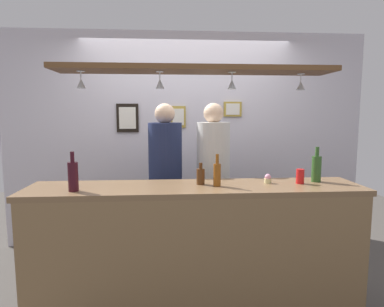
% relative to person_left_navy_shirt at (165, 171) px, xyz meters
% --- Properties ---
extents(ground_plane, '(8.00, 8.00, 0.00)m').
position_rel_person_left_navy_shirt_xyz_m(ground_plane, '(0.25, -0.37, -1.04)').
color(ground_plane, '#4C4742').
extents(back_wall, '(4.40, 0.06, 2.60)m').
position_rel_person_left_navy_shirt_xyz_m(back_wall, '(0.25, 0.73, 0.26)').
color(back_wall, silver).
rests_on(back_wall, ground_plane).
extents(bar_counter, '(2.70, 0.55, 1.04)m').
position_rel_person_left_navy_shirt_xyz_m(bar_counter, '(0.25, -0.88, -0.34)').
color(bar_counter, brown).
rests_on(bar_counter, ground_plane).
extents(overhead_glass_rack, '(2.20, 0.36, 0.04)m').
position_rel_person_left_navy_shirt_xyz_m(overhead_glass_rack, '(0.25, -0.67, 0.93)').
color(overhead_glass_rack, brown).
extents(hanging_wineglass_far_left, '(0.07, 0.07, 0.13)m').
position_rel_person_left_navy_shirt_xyz_m(hanging_wineglass_far_left, '(-0.63, -0.69, 0.82)').
color(hanging_wineglass_far_left, silver).
rests_on(hanging_wineglass_far_left, overhead_glass_rack).
extents(hanging_wineglass_left, '(0.07, 0.07, 0.13)m').
position_rel_person_left_navy_shirt_xyz_m(hanging_wineglass_left, '(-0.03, -0.70, 0.82)').
color(hanging_wineglass_left, silver).
rests_on(hanging_wineglass_left, overhead_glass_rack).
extents(hanging_wineglass_center_left, '(0.07, 0.07, 0.13)m').
position_rel_person_left_navy_shirt_xyz_m(hanging_wineglass_center_left, '(0.54, -0.70, 0.82)').
color(hanging_wineglass_center_left, silver).
rests_on(hanging_wineglass_center_left, overhead_glass_rack).
extents(hanging_wineglass_center, '(0.07, 0.07, 0.13)m').
position_rel_person_left_navy_shirt_xyz_m(hanging_wineglass_center, '(1.12, -0.64, 0.82)').
color(hanging_wineglass_center, silver).
rests_on(hanging_wineglass_center, overhead_glass_rack).
extents(person_left_navy_shirt, '(0.34, 0.34, 1.73)m').
position_rel_person_left_navy_shirt_xyz_m(person_left_navy_shirt, '(0.00, 0.00, 0.00)').
color(person_left_navy_shirt, '#2D334C').
rests_on(person_left_navy_shirt, ground_plane).
extents(person_right_white_patterned_shirt, '(0.34, 0.34, 1.73)m').
position_rel_person_left_navy_shirt_xyz_m(person_right_white_patterned_shirt, '(0.49, -0.00, 0.00)').
color(person_right_white_patterned_shirt, '#2D334C').
rests_on(person_right_white_patterned_shirt, ground_plane).
extents(bottle_beer_amber_tall, '(0.06, 0.06, 0.26)m').
position_rel_person_left_navy_shirt_xyz_m(bottle_beer_amber_tall, '(0.42, -0.74, 0.10)').
color(bottle_beer_amber_tall, brown).
rests_on(bottle_beer_amber_tall, bar_counter).
extents(bottle_wine_dark_red, '(0.08, 0.08, 0.30)m').
position_rel_person_left_navy_shirt_xyz_m(bottle_wine_dark_red, '(-0.68, -0.84, 0.12)').
color(bottle_wine_dark_red, '#380F19').
rests_on(bottle_wine_dark_red, bar_counter).
extents(bottle_champagne_green, '(0.08, 0.08, 0.30)m').
position_rel_person_left_navy_shirt_xyz_m(bottle_champagne_green, '(1.29, -0.63, 0.12)').
color(bottle_champagne_green, '#2D5623').
rests_on(bottle_champagne_green, bar_counter).
extents(bottle_beer_brown_stubby, '(0.07, 0.07, 0.18)m').
position_rel_person_left_navy_shirt_xyz_m(bottle_beer_brown_stubby, '(0.30, -0.67, 0.07)').
color(bottle_beer_brown_stubby, '#512D14').
rests_on(bottle_beer_brown_stubby, bar_counter).
extents(drink_can, '(0.07, 0.07, 0.12)m').
position_rel_person_left_navy_shirt_xyz_m(drink_can, '(1.13, -0.70, 0.06)').
color(drink_can, red).
rests_on(drink_can, bar_counter).
extents(cupcake, '(0.06, 0.06, 0.08)m').
position_rel_person_left_navy_shirt_xyz_m(cupcake, '(0.86, -0.66, 0.04)').
color(cupcake, beige).
rests_on(cupcake, bar_counter).
extents(picture_frame_upper_small, '(0.22, 0.02, 0.18)m').
position_rel_person_left_navy_shirt_xyz_m(picture_frame_upper_small, '(0.82, 0.69, 0.64)').
color(picture_frame_upper_small, '#B29338').
rests_on(picture_frame_upper_small, back_wall).
extents(picture_frame_caricature, '(0.26, 0.02, 0.34)m').
position_rel_person_left_navy_shirt_xyz_m(picture_frame_caricature, '(-0.45, 0.69, 0.53)').
color(picture_frame_caricature, black).
rests_on(picture_frame_caricature, back_wall).
extents(picture_frame_crest, '(0.18, 0.02, 0.26)m').
position_rel_person_left_navy_shirt_xyz_m(picture_frame_crest, '(0.16, 0.69, 0.54)').
color(picture_frame_crest, '#B29338').
rests_on(picture_frame_crest, back_wall).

